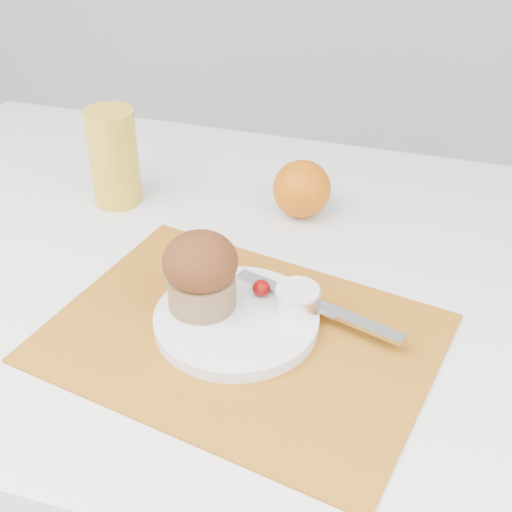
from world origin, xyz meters
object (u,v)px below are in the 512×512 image
(plate, at_px, (236,320))
(juice_glass, at_px, (114,157))
(muffin, at_px, (201,271))
(table, at_px, (236,451))
(orange, at_px, (302,189))

(plate, distance_m, juice_glass, 0.36)
(juice_glass, distance_m, muffin, 0.31)
(juice_glass, xyz_separation_m, muffin, (0.22, -0.22, -0.01))
(table, height_order, orange, orange)
(orange, xyz_separation_m, muffin, (-0.06, -0.26, 0.03))
(table, relative_size, muffin, 12.35)
(plate, relative_size, orange, 2.30)
(juice_glass, relative_size, muffin, 1.50)
(table, distance_m, plate, 0.41)
(juice_glass, height_order, muffin, juice_glass)
(plate, relative_size, muffin, 2.00)
(table, distance_m, juice_glass, 0.51)
(table, relative_size, plate, 6.17)
(table, bearing_deg, muffin, -89.86)
(muffin, bearing_deg, table, 90.14)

